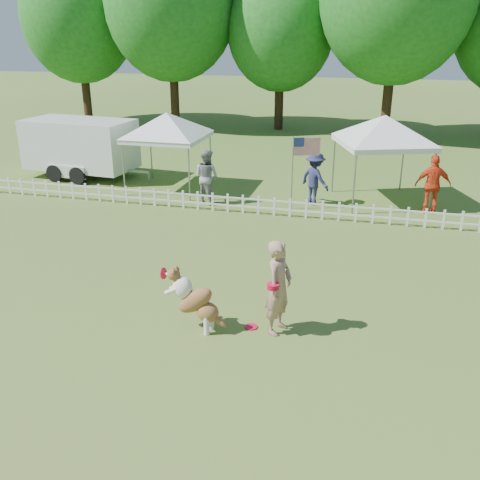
% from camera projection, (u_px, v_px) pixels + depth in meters
% --- Properties ---
extents(ground, '(120.00, 120.00, 0.00)m').
position_uv_depth(ground, '(217.00, 330.00, 10.36)').
color(ground, '#2C551B').
rests_on(ground, ground).
extents(picket_fence, '(22.00, 0.08, 0.60)m').
position_uv_depth(picket_fence, '(282.00, 207.00, 16.56)').
color(picket_fence, white).
rests_on(picket_fence, ground).
extents(handler, '(0.61, 0.77, 1.86)m').
position_uv_depth(handler, '(279.00, 287.00, 9.99)').
color(handler, '#A47962').
rests_on(handler, ground).
extents(dog, '(1.23, 0.54, 1.23)m').
position_uv_depth(dog, '(196.00, 301.00, 10.16)').
color(dog, brown).
rests_on(dog, ground).
extents(frisbee_on_turf, '(0.33, 0.33, 0.02)m').
position_uv_depth(frisbee_on_turf, '(251.00, 327.00, 10.43)').
color(frisbee_on_turf, red).
rests_on(frisbee_on_turf, ground).
extents(canopy_tent_left, '(2.60, 2.60, 2.69)m').
position_uv_depth(canopy_tent_left, '(168.00, 152.00, 19.05)').
color(canopy_tent_left, silver).
rests_on(canopy_tent_left, ground).
extents(canopy_tent_right, '(3.49, 3.49, 2.82)m').
position_uv_depth(canopy_tent_right, '(381.00, 160.00, 17.62)').
color(canopy_tent_right, silver).
rests_on(canopy_tent_right, ground).
extents(cargo_trailer, '(5.33, 2.72, 2.27)m').
position_uv_depth(cargo_trailer, '(81.00, 148.00, 20.81)').
color(cargo_trailer, silver).
rests_on(cargo_trailer, ground).
extents(flag_pole, '(0.89, 0.41, 2.37)m').
position_uv_depth(flag_pole, '(292.00, 174.00, 16.88)').
color(flag_pole, gray).
rests_on(flag_pole, ground).
extents(spectator_a, '(1.08, 0.97, 1.81)m').
position_uv_depth(spectator_a, '(207.00, 176.00, 17.64)').
color(spectator_a, gray).
rests_on(spectator_a, ground).
extents(spectator_b, '(1.28, 1.19, 1.74)m').
position_uv_depth(spectator_b, '(315.00, 178.00, 17.55)').
color(spectator_b, '#24254E').
rests_on(spectator_b, ground).
extents(spectator_c, '(1.14, 0.59, 1.86)m').
position_uv_depth(spectator_c, '(433.00, 185.00, 16.61)').
color(spectator_c, red).
rests_on(spectator_c, ground).
extents(tree_far_left, '(6.60, 6.60, 11.00)m').
position_uv_depth(tree_far_left, '(80.00, 28.00, 31.64)').
color(tree_far_left, '#1C5B1A').
rests_on(tree_far_left, ground).
extents(tree_left, '(7.40, 7.40, 12.00)m').
position_uv_depth(tree_left, '(171.00, 19.00, 29.62)').
color(tree_left, '#1C5B1A').
rests_on(tree_left, ground).
extents(tree_center_left, '(6.00, 6.00, 9.80)m').
position_uv_depth(tree_center_left, '(281.00, 40.00, 29.54)').
color(tree_center_left, '#1C5B1A').
rests_on(tree_center_left, ground).
extents(tree_center_right, '(7.60, 7.60, 12.60)m').
position_uv_depth(tree_center_right, '(396.00, 11.00, 26.28)').
color(tree_center_right, '#1C5B1A').
rests_on(tree_center_right, ground).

